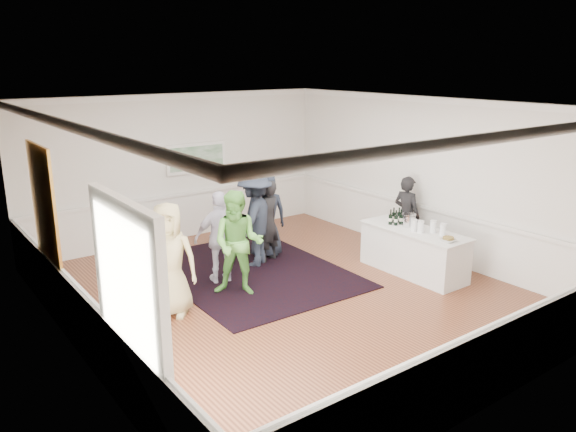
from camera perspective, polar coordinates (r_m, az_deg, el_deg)
floor at (r=9.72m, az=-0.05°, el=-7.89°), size 8.00×8.00×0.00m
ceiling at (r=8.94m, az=-0.06°, el=11.28°), size 7.00×8.00×0.02m
wall_left at (r=7.73m, az=-21.43°, el=-2.59°), size 0.02×8.00×3.20m
wall_right at (r=11.57m, az=14.06°, el=3.79°), size 0.02×8.00×3.20m
wall_back at (r=12.57m, az=-10.99°, el=4.87°), size 7.00×0.02×3.20m
wall_front at (r=6.57m, az=21.24°, el=-5.71°), size 7.00×0.02×3.20m
wainscoting at (r=9.53m, az=-0.05°, el=-5.13°), size 7.00×8.00×1.00m
mirror at (r=8.91m, az=-23.52°, el=0.84°), size 0.05×1.25×1.85m
doorway at (r=6.10m, az=-15.87°, el=-8.73°), size 0.10×1.78×2.56m
landscape_painting at (r=12.66m, az=-9.29°, el=5.86°), size 1.44×0.06×0.66m
area_rug at (r=10.69m, az=-3.79°, el=-5.64°), size 3.14×4.07×0.02m
serving_table at (r=10.74m, az=12.64°, el=-3.51°), size 0.81×2.11×0.85m
bartender at (r=11.68m, az=11.95°, el=0.06°), size 0.46×0.63×1.63m
guest_tan at (r=8.84m, az=-12.00°, el=-4.37°), size 1.05×1.00×1.81m
guest_green at (r=9.45m, az=-5.09°, el=-2.80°), size 1.11×1.10×1.80m
guest_lilac at (r=10.02m, az=-6.80°, el=-2.17°), size 1.05×0.62×1.67m
guest_dark_a at (r=10.78m, az=-3.34°, el=-0.30°), size 1.38×1.20×1.86m
guest_dark_b at (r=10.99m, az=-2.10°, el=-0.56°), size 0.69×0.56×1.64m
guest_navy at (r=11.25m, az=-2.31°, el=0.19°), size 0.99×0.78×1.78m
wine_bottles at (r=10.87m, az=10.92°, el=0.01°), size 0.32×0.25×0.31m
juice_pitchers at (r=10.41m, az=14.01°, el=-1.06°), size 0.34×0.60×0.24m
ice_bucket at (r=10.74m, az=12.17°, el=-0.47°), size 0.26×0.26×0.24m
nut_bowl at (r=10.05m, az=15.97°, el=-2.29°), size 0.27×0.27×0.08m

